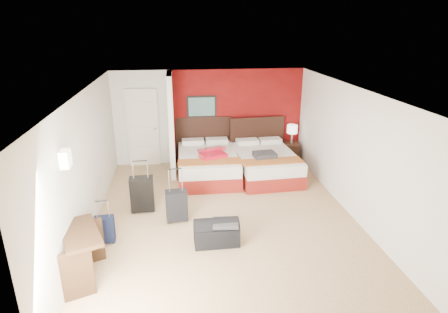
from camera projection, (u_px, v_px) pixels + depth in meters
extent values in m
plane|color=tan|center=(225.00, 218.00, 7.37)|extent=(6.50, 6.50, 0.00)
cube|color=silver|center=(209.00, 117.00, 9.98)|extent=(5.00, 0.04, 2.50)
cube|color=silver|center=(86.00, 165.00, 6.64)|extent=(0.04, 6.50, 2.50)
cube|color=black|center=(202.00, 107.00, 9.80)|extent=(0.78, 0.03, 0.58)
cube|color=white|center=(65.00, 159.00, 5.04)|extent=(0.12, 0.20, 0.24)
cube|color=maroon|center=(237.00, 116.00, 10.05)|extent=(3.50, 0.04, 2.50)
cube|color=silver|center=(171.00, 124.00, 9.26)|extent=(0.12, 1.20, 2.50)
cube|color=silver|center=(143.00, 128.00, 9.79)|extent=(0.82, 0.06, 2.05)
cube|color=silver|center=(208.00, 165.00, 9.24)|extent=(1.47, 2.07, 0.61)
cube|color=white|center=(265.00, 165.00, 9.29)|extent=(1.51, 2.08, 0.60)
cube|color=red|center=(212.00, 153.00, 9.04)|extent=(0.82, 0.96, 0.10)
cube|color=#323237|center=(265.00, 155.00, 8.88)|extent=(0.54, 0.45, 0.12)
cube|color=black|center=(291.00, 153.00, 10.20)|extent=(0.45, 0.45, 0.57)
cylinder|color=white|center=(292.00, 134.00, 10.02)|extent=(0.29, 0.29, 0.49)
cube|color=black|center=(142.00, 195.00, 7.54)|extent=(0.48, 0.31, 0.70)
cube|color=black|center=(177.00, 207.00, 7.17)|extent=(0.43, 0.29, 0.60)
cube|color=black|center=(105.00, 231.00, 6.48)|extent=(0.34, 0.22, 0.46)
cube|color=black|center=(216.00, 233.00, 6.47)|extent=(0.77, 0.42, 0.39)
cube|color=#37383C|center=(225.00, 223.00, 6.36)|extent=(0.46, 0.41, 0.06)
cube|color=#301D10|center=(83.00, 255.00, 5.50)|extent=(0.80, 1.09, 0.81)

